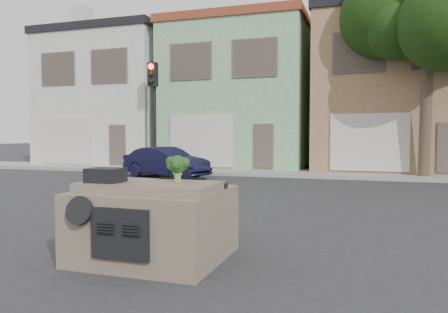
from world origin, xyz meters
The scene contains 12 objects.
ground_plane centered at (0.00, 0.00, 0.00)m, with size 120.00×120.00×0.00m, color #303033.
sidewalk centered at (0.00, 10.50, 0.07)m, with size 40.00×3.00×0.15m, color gray.
townhouse_white centered at (-11.00, 14.50, 3.77)m, with size 7.20×8.20×7.55m, color silver.
townhouse_mint centered at (-3.50, 14.50, 3.77)m, with size 7.20×8.20×7.55m, color #8ABD8B.
townhouse_tan centered at (4.00, 14.50, 3.77)m, with size 7.20×8.20×7.55m, color #9D7651.
navy_sedan centered at (-4.98, 7.63, 0.00)m, with size 1.33×3.81×1.26m, color #141433.
traffic_signal centered at (-6.50, 9.50, 2.55)m, with size 0.40×0.40×5.10m, color black.
tree_near centered at (5.00, 9.80, 4.25)m, with size 4.40×4.00×8.50m, color #18330E.
car_dashboard centered at (0.00, -3.00, 0.56)m, with size 2.00×1.80×1.12m, color #726253.
instrument_hump centered at (-0.58, -3.35, 1.22)m, with size 0.48×0.38×0.20m, color black.
wiper_arm centered at (0.28, -2.62, 1.13)m, with size 0.70×0.03×0.02m, color black.
broccoli centered at (0.35, -2.97, 1.31)m, with size 0.32×0.32×0.39m, color #1B3A14.
Camera 1 is at (2.92, -8.62, 1.80)m, focal length 35.00 mm.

